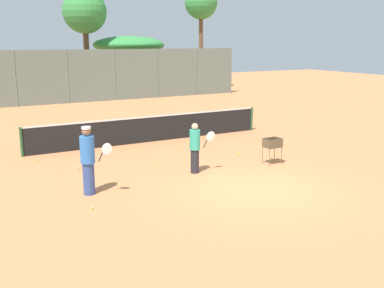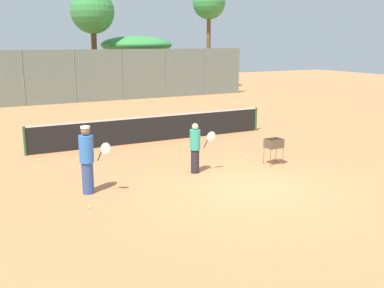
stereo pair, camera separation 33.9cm
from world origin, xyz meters
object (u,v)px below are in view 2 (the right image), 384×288
at_px(player_red_cap, 87,159).
at_px(ball_cart, 274,145).
at_px(tennis_net, 155,128).
at_px(player_white_outfit, 195,147).

relative_size(player_red_cap, ball_cart, 2.11).
xyz_separation_m(tennis_net, player_white_outfit, (-0.64, -4.74, 0.25)).
height_order(tennis_net, player_red_cap, player_red_cap).
distance_m(tennis_net, player_red_cap, 6.59).
distance_m(player_white_outfit, player_red_cap, 3.51).
bearing_deg(player_white_outfit, ball_cart, 4.75).
relative_size(tennis_net, ball_cart, 11.59).
xyz_separation_m(player_white_outfit, player_red_cap, (-3.48, -0.38, 0.15)).
height_order(player_white_outfit, ball_cart, player_white_outfit).
xyz_separation_m(tennis_net, player_red_cap, (-4.12, -5.12, 0.40)).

